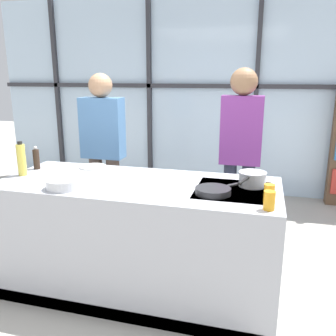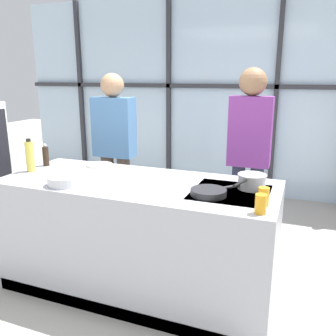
{
  "view_description": "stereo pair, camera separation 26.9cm",
  "coord_description": "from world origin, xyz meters",
  "px_view_note": "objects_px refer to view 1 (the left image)",
  "views": [
    {
      "loc": [
        0.89,
        -2.42,
        1.69
      ],
      "look_at": [
        0.21,
        0.1,
        1.01
      ],
      "focal_mm": 38.0,
      "sensor_mm": 36.0,
      "label": 1
    },
    {
      "loc": [
        1.15,
        -2.33,
        1.69
      ],
      "look_at": [
        0.21,
        0.1,
        1.01
      ],
      "focal_mm": 38.0,
      "sensor_mm": 36.0,
      "label": 2
    }
  ],
  "objects_px": {
    "frying_pan": "(214,190)",
    "saucepan": "(252,179)",
    "spectator_center_left": "(241,147)",
    "juice_glass_near": "(269,201)",
    "mixing_bowl": "(63,183)",
    "juice_glass_far": "(269,193)",
    "oil_bottle": "(21,159)",
    "pepper_grinder": "(36,159)",
    "spectator_far_left": "(103,146)",
    "white_plate": "(93,167)"
  },
  "relations": [
    {
      "from": "spectator_center_left",
      "to": "juice_glass_near",
      "type": "relative_size",
      "value": 15.03
    },
    {
      "from": "spectator_far_left",
      "to": "juice_glass_far",
      "type": "height_order",
      "value": "spectator_far_left"
    },
    {
      "from": "oil_bottle",
      "to": "saucepan",
      "type": "bearing_deg",
      "value": 5.64
    },
    {
      "from": "oil_bottle",
      "to": "pepper_grinder",
      "type": "distance_m",
      "value": 0.21
    },
    {
      "from": "mixing_bowl",
      "to": "pepper_grinder",
      "type": "xyz_separation_m",
      "value": [
        -0.51,
        0.42,
        0.05
      ]
    },
    {
      "from": "pepper_grinder",
      "to": "juice_glass_far",
      "type": "xyz_separation_m",
      "value": [
        1.92,
        -0.34,
        -0.03
      ]
    },
    {
      "from": "white_plate",
      "to": "mixing_bowl",
      "type": "height_order",
      "value": "mixing_bowl"
    },
    {
      "from": "saucepan",
      "to": "frying_pan",
      "type": "bearing_deg",
      "value": -135.29
    },
    {
      "from": "white_plate",
      "to": "oil_bottle",
      "type": "distance_m",
      "value": 0.58
    },
    {
      "from": "frying_pan",
      "to": "pepper_grinder",
      "type": "xyz_separation_m",
      "value": [
        -1.56,
        0.27,
        0.07
      ]
    },
    {
      "from": "frying_pan",
      "to": "saucepan",
      "type": "height_order",
      "value": "saucepan"
    },
    {
      "from": "frying_pan",
      "to": "mixing_bowl",
      "type": "xyz_separation_m",
      "value": [
        -1.05,
        -0.16,
        0.01
      ]
    },
    {
      "from": "spectator_far_left",
      "to": "juice_glass_far",
      "type": "bearing_deg",
      "value": 146.47
    },
    {
      "from": "spectator_center_left",
      "to": "mixing_bowl",
      "type": "bearing_deg",
      "value": 45.75
    },
    {
      "from": "juice_glass_near",
      "to": "spectator_far_left",
      "type": "bearing_deg",
      "value": 143.23
    },
    {
      "from": "frying_pan",
      "to": "saucepan",
      "type": "relative_size",
      "value": 1.0
    },
    {
      "from": "pepper_grinder",
      "to": "oil_bottle",
      "type": "bearing_deg",
      "value": -87.18
    },
    {
      "from": "spectator_center_left",
      "to": "mixing_bowl",
      "type": "height_order",
      "value": "spectator_center_left"
    },
    {
      "from": "spectator_center_left",
      "to": "white_plate",
      "type": "xyz_separation_m",
      "value": [
        -1.22,
        -0.59,
        -0.12
      ]
    },
    {
      "from": "oil_bottle",
      "to": "pepper_grinder",
      "type": "bearing_deg",
      "value": 92.82
    },
    {
      "from": "saucepan",
      "to": "mixing_bowl",
      "type": "height_order",
      "value": "saucepan"
    },
    {
      "from": "spectator_center_left",
      "to": "juice_glass_near",
      "type": "bearing_deg",
      "value": 101.7
    },
    {
      "from": "saucepan",
      "to": "juice_glass_far",
      "type": "bearing_deg",
      "value": -69.57
    },
    {
      "from": "white_plate",
      "to": "saucepan",
      "type": "bearing_deg",
      "value": -8.02
    },
    {
      "from": "mixing_bowl",
      "to": "juice_glass_far",
      "type": "bearing_deg",
      "value": 3.55
    },
    {
      "from": "mixing_bowl",
      "to": "oil_bottle",
      "type": "height_order",
      "value": "oil_bottle"
    },
    {
      "from": "oil_bottle",
      "to": "spectator_center_left",
      "type": "bearing_deg",
      "value": 30.19
    },
    {
      "from": "pepper_grinder",
      "to": "spectator_far_left",
      "type": "bearing_deg",
      "value": 70.7
    },
    {
      "from": "pepper_grinder",
      "to": "juice_glass_far",
      "type": "relative_size",
      "value": 1.71
    },
    {
      "from": "mixing_bowl",
      "to": "juice_glass_near",
      "type": "relative_size",
      "value": 2.09
    },
    {
      "from": "spectator_far_left",
      "to": "mixing_bowl",
      "type": "relative_size",
      "value": 7.01
    },
    {
      "from": "mixing_bowl",
      "to": "pepper_grinder",
      "type": "height_order",
      "value": "pepper_grinder"
    },
    {
      "from": "saucepan",
      "to": "juice_glass_near",
      "type": "distance_m",
      "value": 0.47
    },
    {
      "from": "spectator_center_left",
      "to": "juice_glass_far",
      "type": "bearing_deg",
      "value": 103.14
    },
    {
      "from": "frying_pan",
      "to": "pepper_grinder",
      "type": "height_order",
      "value": "pepper_grinder"
    },
    {
      "from": "spectator_center_left",
      "to": "saucepan",
      "type": "distance_m",
      "value": 0.8
    },
    {
      "from": "oil_bottle",
      "to": "juice_glass_near",
      "type": "relative_size",
      "value": 2.38
    },
    {
      "from": "white_plate",
      "to": "mixing_bowl",
      "type": "distance_m",
      "value": 0.6
    },
    {
      "from": "frying_pan",
      "to": "juice_glass_far",
      "type": "distance_m",
      "value": 0.37
    },
    {
      "from": "mixing_bowl",
      "to": "oil_bottle",
      "type": "relative_size",
      "value": 0.88
    },
    {
      "from": "spectator_center_left",
      "to": "saucepan",
      "type": "height_order",
      "value": "spectator_center_left"
    },
    {
      "from": "spectator_far_left",
      "to": "mixing_bowl",
      "type": "distance_m",
      "value": 1.21
    },
    {
      "from": "spectator_far_left",
      "to": "pepper_grinder",
      "type": "relative_size",
      "value": 8.54
    },
    {
      "from": "mixing_bowl",
      "to": "juice_glass_near",
      "type": "height_order",
      "value": "juice_glass_near"
    },
    {
      "from": "mixing_bowl",
      "to": "juice_glass_far",
      "type": "distance_m",
      "value": 1.41
    },
    {
      "from": "juice_glass_near",
      "to": "white_plate",
      "type": "bearing_deg",
      "value": 156.49
    },
    {
      "from": "spectator_far_left",
      "to": "juice_glass_far",
      "type": "relative_size",
      "value": 14.64
    },
    {
      "from": "mixing_bowl",
      "to": "frying_pan",
      "type": "bearing_deg",
      "value": 8.53
    },
    {
      "from": "mixing_bowl",
      "to": "juice_glass_far",
      "type": "relative_size",
      "value": 2.09
    },
    {
      "from": "mixing_bowl",
      "to": "juice_glass_near",
      "type": "xyz_separation_m",
      "value": [
        1.41,
        -0.05,
        0.02
      ]
    }
  ]
}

